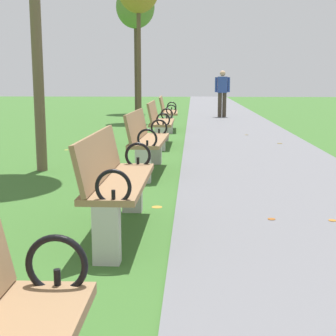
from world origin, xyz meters
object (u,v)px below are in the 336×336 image
Objects in this scene: park_bench_4 at (146,140)px; pedestrian_walking at (222,91)px; park_bench_6 at (167,112)px; tree_5 at (135,8)px; park_bench_3 at (115,180)px; park_bench_5 at (160,122)px.

park_bench_4 is 1.00× the size of pedestrian_walking.
park_bench_6 is 0.33× the size of tree_5.
pedestrian_walking is at bearing 69.41° from park_bench_6.
park_bench_6 is 4.90m from pedestrian_walking.
park_bench_3 is 2.94m from park_bench_4.
pedestrian_walking is at bearing 80.84° from park_bench_4.
park_bench_4 is at bearing -90.00° from park_bench_5.
park_bench_5 is (-0.00, 5.96, 0.00)m from park_bench_3.
park_bench_6 is (-0.00, 6.07, 0.00)m from park_bench_4.
park_bench_6 is 7.82m from tree_5.
pedestrian_walking reaches higher than park_bench_5.
park_bench_3 is at bearing -90.00° from park_bench_5.
tree_5 reaches higher than park_bench_5.
park_bench_3 is at bearing -90.00° from park_bench_6.
tree_5 reaches higher than park_bench_6.
park_bench_4 is 6.07m from park_bench_6.
park_bench_4 is 3.01m from park_bench_5.
tree_5 is 3.04× the size of pedestrian_walking.
park_bench_3 is at bearing -84.27° from tree_5.
tree_5 is (-1.58, 9.83, 3.59)m from park_bench_5.
park_bench_6 is at bearing -110.59° from pedestrian_walking.
park_bench_3 and park_bench_5 have the same top height.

